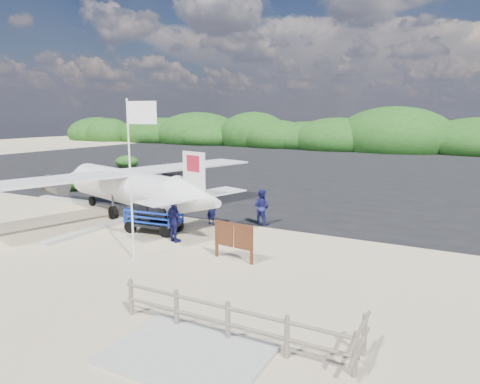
{
  "coord_description": "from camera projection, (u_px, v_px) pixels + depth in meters",
  "views": [
    {
      "loc": [
        10.66,
        -13.21,
        5.35
      ],
      "look_at": [
        2.08,
        3.05,
        2.02
      ],
      "focal_mm": 32.0,
      "sensor_mm": 36.0,
      "label": 1
    }
  ],
  "objects": [
    {
      "name": "signboard",
      "position": [
        234.0,
        260.0,
        15.94
      ],
      "size": [
        1.79,
        0.37,
        1.47
      ],
      "primitive_type": null,
      "rotation": [
        0.0,
        0.0,
        -0.12
      ],
      "color": "#562D18",
      "rests_on": "ground"
    },
    {
      "name": "walkway_pad",
      "position": [
        187.0,
        356.0,
        9.6
      ],
      "size": [
        3.5,
        2.5,
        0.1
      ],
      "primitive_type": null,
      "color": "#B2B2B2",
      "rests_on": "ground"
    },
    {
      "name": "flagpole",
      "position": [
        134.0,
        260.0,
        16.03
      ],
      "size": [
        1.24,
        0.64,
        5.92
      ],
      "primitive_type": null,
      "rotation": [
        0.0,
        0.0,
        0.13
      ],
      "color": "white",
      "rests_on": "ground"
    },
    {
      "name": "asphalt_apron",
      "position": [
        345.0,
        168.0,
        43.46
      ],
      "size": [
        90.0,
        50.0,
        0.04
      ],
      "primitive_type": null,
      "color": "#B2B2B2",
      "rests_on": "ground"
    },
    {
      "name": "ground",
      "position": [
        160.0,
        248.0,
        17.35
      ],
      "size": [
        160.0,
        160.0,
        0.0
      ],
      "primitive_type": "plane",
      "color": "beige"
    },
    {
      "name": "lagoon",
      "position": [
        43.0,
        217.0,
        22.79
      ],
      "size": [
        9.0,
        7.0,
        0.4
      ],
      "primitive_type": null,
      "color": "#B2B2B2",
      "rests_on": "ground"
    },
    {
      "name": "crew_c",
      "position": [
        174.0,
        221.0,
        18.09
      ],
      "size": [
        1.19,
        0.85,
        1.87
      ],
      "primitive_type": "imported",
      "rotation": [
        0.0,
        0.0,
        2.74
      ],
      "color": "#161855",
      "rests_on": "ground"
    },
    {
      "name": "baggage_cart",
      "position": [
        154.0,
        232.0,
        19.76
      ],
      "size": [
        2.76,
        1.73,
        1.32
      ],
      "primitive_type": null,
      "rotation": [
        0.0,
        0.0,
        0.09
      ],
      "color": "#0D33C5",
      "rests_on": "ground"
    },
    {
      "name": "crew_a",
      "position": [
        211.0,
        209.0,
        21.04
      ],
      "size": [
        0.63,
        0.47,
        1.56
      ],
      "primitive_type": "imported",
      "rotation": [
        0.0,
        0.0,
        2.96
      ],
      "color": "#161855",
      "rests_on": "ground"
    },
    {
      "name": "crew_b",
      "position": [
        261.0,
        207.0,
        20.94
      ],
      "size": [
        0.95,
        0.79,
        1.78
      ],
      "primitive_type": "imported",
      "rotation": [
        0.0,
        0.0,
        3.01
      ],
      "color": "#161855",
      "rests_on": "ground"
    },
    {
      "name": "vegetation_band",
      "position": [
        387.0,
        150.0,
        65.21
      ],
      "size": [
        124.0,
        8.0,
        4.4
      ],
      "primitive_type": null,
      "color": "#B2B2B2",
      "rests_on": "ground"
    },
    {
      "name": "aircraft_large",
      "position": [
        448.0,
        194.0,
        29.32
      ],
      "size": [
        19.98,
        19.98,
        4.82
      ],
      "primitive_type": null,
      "rotation": [
        0.0,
        0.0,
        2.85
      ],
      "color": "#B2B2B2",
      "rests_on": "ground"
    },
    {
      "name": "fence",
      "position": [
        228.0,
        341.0,
        10.24
      ],
      "size": [
        6.4,
        2.0,
        1.1
      ],
      "primitive_type": null,
      "color": "#B2B2B2",
      "rests_on": "ground"
    }
  ]
}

